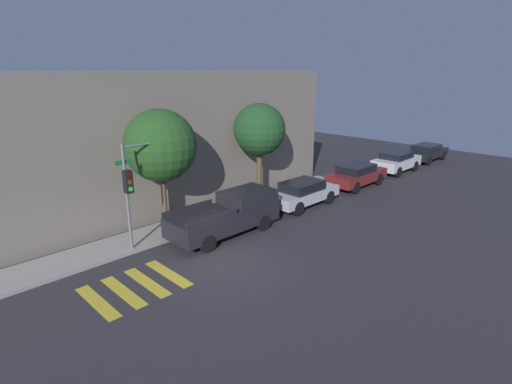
% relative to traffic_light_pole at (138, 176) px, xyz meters
% --- Properties ---
extents(ground_plane, '(60.00, 60.00, 0.00)m').
position_rel_traffic_light_pole_xyz_m(ground_plane, '(1.51, -3.37, -3.17)').
color(ground_plane, '#2D2B30').
extents(sidewalk, '(26.00, 2.02, 0.14)m').
position_rel_traffic_light_pole_xyz_m(sidewalk, '(1.51, 0.85, -3.10)').
color(sidewalk, gray).
rests_on(sidewalk, ground).
extents(building_row, '(26.00, 6.00, 7.14)m').
position_rel_traffic_light_pole_xyz_m(building_row, '(1.51, 5.26, 0.40)').
color(building_row, slate).
rests_on(building_row, ground).
extents(crosswalk, '(3.14, 2.60, 0.00)m').
position_rel_traffic_light_pole_xyz_m(crosswalk, '(-1.82, -2.57, -3.17)').
color(crosswalk, gold).
rests_on(crosswalk, ground).
extents(traffic_light_pole, '(2.47, 0.56, 4.52)m').
position_rel_traffic_light_pole_xyz_m(traffic_light_pole, '(0.00, 0.00, 0.00)').
color(traffic_light_pole, slate).
rests_on(traffic_light_pole, ground).
extents(pickup_truck, '(5.29, 2.00, 1.80)m').
position_rel_traffic_light_pole_xyz_m(pickup_truck, '(3.64, -1.27, -2.23)').
color(pickup_truck, black).
rests_on(pickup_truck, ground).
extents(sedan_near_corner, '(4.39, 1.79, 1.44)m').
position_rel_traffic_light_pole_xyz_m(sedan_near_corner, '(9.00, -1.27, -2.39)').
color(sedan_near_corner, '#B7BABF').
rests_on(sedan_near_corner, ground).
extents(sedan_middle, '(4.50, 1.88, 1.46)m').
position_rel_traffic_light_pole_xyz_m(sedan_middle, '(14.42, -1.27, -2.38)').
color(sedan_middle, maroon).
rests_on(sedan_middle, ground).
extents(sedan_far_end, '(4.27, 1.88, 1.49)m').
position_rel_traffic_light_pole_xyz_m(sedan_far_end, '(19.81, -1.27, -2.36)').
color(sedan_far_end, silver).
rests_on(sedan_far_end, ground).
extents(sedan_tail_of_row, '(4.58, 1.85, 1.38)m').
position_rel_traffic_light_pole_xyz_m(sedan_tail_of_row, '(25.05, -1.27, -2.41)').
color(sedan_tail_of_row, black).
rests_on(sedan_tail_of_row, ground).
extents(tree_near_corner, '(3.23, 3.23, 5.62)m').
position_rel_traffic_light_pole_xyz_m(tree_near_corner, '(1.82, 1.14, 0.82)').
color(tree_near_corner, brown).
rests_on(tree_near_corner, ground).
extents(tree_midblock, '(2.86, 2.86, 5.51)m').
position_rel_traffic_light_pole_xyz_m(tree_midblock, '(8.04, 1.14, 0.87)').
color(tree_midblock, brown).
rests_on(tree_midblock, ground).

